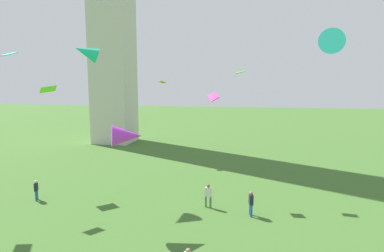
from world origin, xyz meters
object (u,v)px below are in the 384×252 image
object	(u,v)px
kite_flying_7	(162,82)
kite_flying_4	(213,97)
kite_flying_1	(86,52)
kite_flying_3	(48,89)
person_4	(251,202)
kite_flying_9	(240,72)
kite_flying_5	(329,45)
kite_flying_2	(9,54)
person_0	(36,189)
person_1	(208,194)
kite_flying_0	(127,136)

from	to	relation	value
kite_flying_7	kite_flying_4	bearing A→B (deg)	-112.97
kite_flying_1	kite_flying_3	distance (m)	4.65
person_4	kite_flying_9	world-z (taller)	kite_flying_9
kite_flying_3	kite_flying_5	xyz separation A→B (m)	(21.00, -4.35, 2.65)
kite_flying_2	kite_flying_9	size ratio (longest dim) A/B	1.50
person_4	kite_flying_2	bearing A→B (deg)	77.87
person_0	kite_flying_7	world-z (taller)	kite_flying_7
person_1	kite_flying_0	distance (m)	7.44
kite_flying_1	kite_flying_4	xyz separation A→B (m)	(10.29, 0.61, -3.55)
kite_flying_3	kite_flying_5	size ratio (longest dim) A/B	0.68
kite_flying_7	person_4	bearing A→B (deg)	-111.47
person_0	kite_flying_7	xyz separation A→B (m)	(5.94, 14.81, 8.25)
person_0	person_4	world-z (taller)	person_4
kite_flying_9	kite_flying_7	bearing A→B (deg)	-43.46
kite_flying_2	person_1	bearing A→B (deg)	113.29
person_4	kite_flying_1	bearing A→B (deg)	66.04
person_4	kite_flying_5	bearing A→B (deg)	-118.36
kite_flying_4	kite_flying_7	size ratio (longest dim) A/B	1.12
kite_flying_1	kite_flying_9	size ratio (longest dim) A/B	3.00
person_1	kite_flying_9	xyz separation A→B (m)	(1.98, 4.36, 8.85)
person_1	kite_flying_7	bearing A→B (deg)	138.56
person_0	kite_flying_7	bearing A→B (deg)	131.99
person_1	person_4	xyz separation A→B (m)	(3.04, -0.91, -0.01)
kite_flying_0	person_4	bearing A→B (deg)	-100.15
person_1	person_4	distance (m)	3.17
person_0	person_1	distance (m)	13.24
kite_flying_2	kite_flying_9	world-z (taller)	kite_flying_2
kite_flying_2	kite_flying_3	distance (m)	3.91
kite_flying_0	kite_flying_9	bearing A→B (deg)	-68.56
kite_flying_7	kite_flying_2	bearing A→B (deg)	-175.26
person_0	kite_flying_0	distance (m)	10.04
kite_flying_0	kite_flying_5	distance (m)	13.08
kite_flying_0	kite_flying_2	bearing A→B (deg)	46.74
kite_flying_1	kite_flying_9	world-z (taller)	kite_flying_1
kite_flying_5	person_0	bearing A→B (deg)	2.37
kite_flying_1	person_0	bearing A→B (deg)	-77.09
person_4	kite_flying_7	xyz separation A→B (m)	(-10.31, 14.74, 8.17)
kite_flying_4	kite_flying_5	distance (m)	9.35
kite_flying_1	kite_flying_2	size ratio (longest dim) A/B	2.00
person_1	kite_flying_3	xyz separation A→B (m)	(-13.85, 2.13, 7.47)
person_4	kite_flying_5	size ratio (longest dim) A/B	0.78
person_1	kite_flying_7	size ratio (longest dim) A/B	1.86
person_1	kite_flying_3	bearing A→B (deg)	-167.91
person_1	kite_flying_4	bearing A→B (deg)	111.23
person_1	person_4	world-z (taller)	person_1
person_0	kite_flying_9	size ratio (longest dim) A/B	1.97
person_4	kite_flying_0	size ratio (longest dim) A/B	0.75
kite_flying_1	kite_flying_5	size ratio (longest dim) A/B	1.09
person_1	kite_flying_2	world-z (taller)	kite_flying_2
kite_flying_2	kite_flying_7	bearing A→B (deg)	172.84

